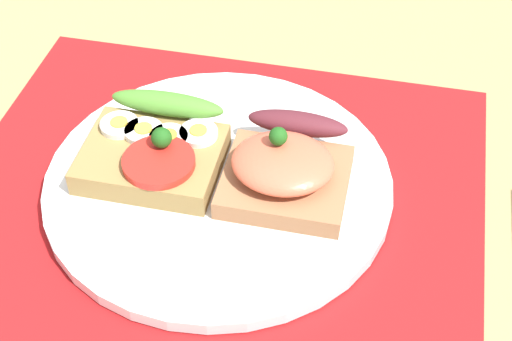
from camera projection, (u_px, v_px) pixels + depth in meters
ground_plane at (220, 205)px, 61.29cm from camera, size 120.00×90.00×3.20cm
placemat at (219, 189)px, 60.06cm from camera, size 40.98×33.88×0.30cm
plate at (218, 183)px, 59.58cm from camera, size 27.04×27.04×1.07cm
sandwich_egg_tomato at (155, 149)px, 59.39cm from camera, size 10.60×9.86×4.22cm
sandwich_salmon at (286, 166)px, 57.59cm from camera, size 9.38×9.93×5.22cm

